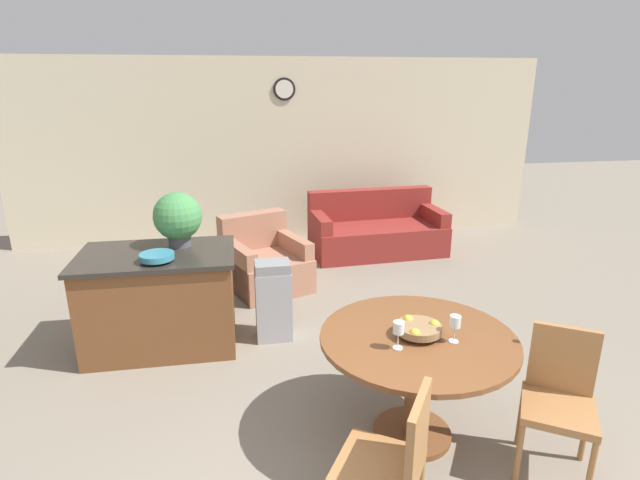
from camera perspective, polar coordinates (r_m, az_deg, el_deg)
name	(u,v)px	position (r m, az deg, el deg)	size (l,w,h in m)	color
wall_back	(283,151)	(7.68, -4.25, 10.13)	(8.00, 0.09, 2.70)	beige
dining_table	(417,360)	(3.44, 10.97, -13.27)	(1.28, 1.28, 0.77)	brown
dining_chair_near_left	(393,461)	(2.78, 8.29, -23.68)	(0.58, 0.58, 0.92)	#9E6B3D
dining_chair_near_right	(559,394)	(3.52, 25.69, -15.60)	(0.58, 0.58, 0.92)	#9E6B3D
fruit_bowl	(419,328)	(3.33, 11.21, -9.87)	(0.30, 0.30, 0.10)	olive
wine_glass_left	(399,329)	(3.13, 8.97, -10.01)	(0.07, 0.07, 0.18)	silver
wine_glass_right	(455,323)	(3.28, 15.19, -9.12)	(0.07, 0.07, 0.18)	silver
kitchen_island	(161,299)	(4.80, -17.75, -6.49)	(1.36, 0.88, 0.90)	brown
teal_bowl	(157,256)	(4.40, -18.14, -1.79)	(0.29, 0.29, 0.07)	teal
potted_plant	(178,217)	(4.71, -15.95, 2.49)	(0.44, 0.44, 0.50)	#4C4C51
trash_bin	(273,301)	(4.74, -5.35, -6.93)	(0.33, 0.26, 0.77)	#9E9EA3
couch	(376,232)	(7.19, 6.43, 0.92)	(1.90, 1.01, 0.86)	maroon
armchair	(264,263)	(5.98, -6.39, -2.67)	(1.12, 1.17, 0.83)	#A87056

